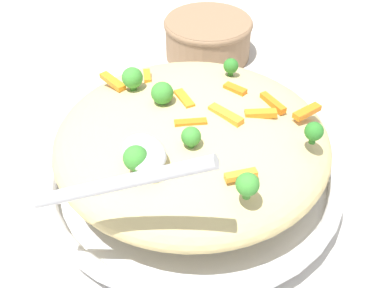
# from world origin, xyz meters

# --- Properties ---
(ground_plane) EXTENTS (2.40, 2.40, 0.00)m
(ground_plane) POSITION_xyz_m (0.00, 0.00, 0.00)
(ground_plane) COLOR beige
(serving_bowl) EXTENTS (0.36, 0.36, 0.04)m
(serving_bowl) POSITION_xyz_m (0.00, 0.00, 0.02)
(serving_bowl) COLOR silver
(serving_bowl) RESTS_ON ground_plane
(pasta_mound) EXTENTS (0.31, 0.31, 0.09)m
(pasta_mound) POSITION_xyz_m (0.00, 0.00, 0.08)
(pasta_mound) COLOR #D1BA7A
(pasta_mound) RESTS_ON serving_bowl
(carrot_piece_0) EXTENTS (0.01, 0.03, 0.01)m
(carrot_piece_0) POSITION_xyz_m (0.11, -0.00, 0.12)
(carrot_piece_0) COLOR orange
(carrot_piece_0) RESTS_ON pasta_mound
(carrot_piece_1) EXTENTS (0.03, 0.02, 0.01)m
(carrot_piece_1) POSITION_xyz_m (-0.09, -0.02, 0.12)
(carrot_piece_1) COLOR orange
(carrot_piece_1) RESTS_ON pasta_mound
(carrot_piece_2) EXTENTS (0.03, 0.01, 0.01)m
(carrot_piece_2) POSITION_xyz_m (-0.02, 0.00, 0.12)
(carrot_piece_2) COLOR orange
(carrot_piece_2) RESTS_ON pasta_mound
(carrot_piece_3) EXTENTS (0.04, 0.01, 0.01)m
(carrot_piece_3) POSITION_xyz_m (0.02, 0.09, 0.12)
(carrot_piece_3) COLOR orange
(carrot_piece_3) RESTS_ON pasta_mound
(carrot_piece_4) EXTENTS (0.04, 0.03, 0.01)m
(carrot_piece_4) POSITION_xyz_m (0.03, 0.03, 0.12)
(carrot_piece_4) COLOR orange
(carrot_piece_4) RESTS_ON pasta_mound
(carrot_piece_5) EXTENTS (0.04, 0.02, 0.01)m
(carrot_piece_5) POSITION_xyz_m (-0.10, -0.06, 0.12)
(carrot_piece_5) COLOR orange
(carrot_piece_5) RESTS_ON pasta_mound
(carrot_piece_6) EXTENTS (0.02, 0.04, 0.01)m
(carrot_piece_6) POSITION_xyz_m (0.04, 0.06, 0.12)
(carrot_piece_6) COLOR orange
(carrot_piece_6) RESTS_ON pasta_mound
(carrot_piece_7) EXTENTS (0.02, 0.04, 0.01)m
(carrot_piece_7) POSITION_xyz_m (0.02, -0.01, 0.12)
(carrot_piece_7) COLOR orange
(carrot_piece_7) RESTS_ON pasta_mound
(carrot_piece_8) EXTENTS (0.03, 0.02, 0.01)m
(carrot_piece_8) POSITION_xyz_m (-0.02, 0.06, 0.12)
(carrot_piece_8) COLOR orange
(carrot_piece_8) RESTS_ON pasta_mound
(carrot_piece_9) EXTENTS (0.02, 0.04, 0.01)m
(carrot_piece_9) POSITION_xyz_m (0.05, 0.11, 0.12)
(carrot_piece_9) COLOR orange
(carrot_piece_9) RESTS_ON pasta_mound
(broccoli_floret_0) EXTENTS (0.02, 0.02, 0.03)m
(broccoli_floret_0) POSITION_xyz_m (-0.07, -0.04, 0.13)
(broccoli_floret_0) COLOR #377928
(broccoli_floret_0) RESTS_ON pasta_mound
(broccoli_floret_1) EXTENTS (0.02, 0.02, 0.02)m
(broccoli_floret_1) POSITION_xyz_m (0.05, -0.03, 0.13)
(broccoli_floret_1) COLOR #377928
(broccoli_floret_1) RESTS_ON pasta_mound
(broccoli_floret_2) EXTENTS (0.02, 0.02, 0.03)m
(broccoli_floret_2) POSITION_xyz_m (0.06, -0.09, 0.13)
(broccoli_floret_2) COLOR #377928
(broccoli_floret_2) RESTS_ON pasta_mound
(broccoli_floret_3) EXTENTS (0.02, 0.02, 0.02)m
(broccoli_floret_3) POSITION_xyz_m (0.09, 0.09, 0.13)
(broccoli_floret_3) COLOR #296820
(broccoli_floret_3) RESTS_ON pasta_mound
(broccoli_floret_4) EXTENTS (0.02, 0.02, 0.03)m
(broccoli_floret_4) POSITION_xyz_m (-0.03, -0.02, 0.14)
(broccoli_floret_4) COLOR #377928
(broccoli_floret_4) RESTS_ON pasta_mound
(broccoli_floret_5) EXTENTS (0.02, 0.02, 0.02)m
(broccoli_floret_5) POSITION_xyz_m (-0.05, 0.08, 0.13)
(broccoli_floret_5) COLOR #296820
(broccoli_floret_5) RESTS_ON pasta_mound
(broccoli_floret_6) EXTENTS (0.02, 0.02, 0.03)m
(broccoli_floret_6) POSITION_xyz_m (0.13, -0.01, 0.13)
(broccoli_floret_6) COLOR #377928
(broccoli_floret_6) RESTS_ON pasta_mound
(serving_spoon) EXTENTS (0.14, 0.14, 0.08)m
(serving_spoon) POSITION_xyz_m (0.08, -0.09, 0.14)
(serving_spoon) COLOR #B7B7BC
(serving_spoon) RESTS_ON pasta_mound
(companion_bowl) EXTENTS (0.15, 0.15, 0.07)m
(companion_bowl) POSITION_xyz_m (-0.29, 0.16, 0.04)
(companion_bowl) COLOR #8C6B4C
(companion_bowl) RESTS_ON ground_plane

